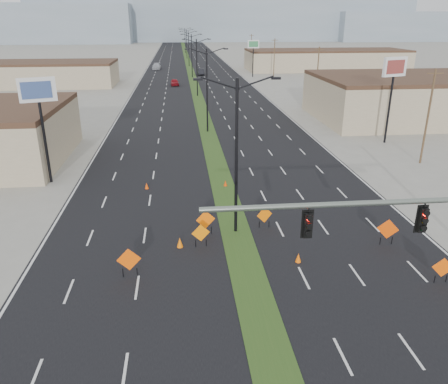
{
  "coord_description": "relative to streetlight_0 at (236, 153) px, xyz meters",
  "views": [
    {
      "loc": [
        -3.42,
        -13.89,
        13.15
      ],
      "look_at": [
        -0.87,
        11.15,
        3.2
      ],
      "focal_mm": 35.0,
      "sensor_mm": 36.0,
      "label": 1
    }
  ],
  "objects": [
    {
      "name": "ground",
      "position": [
        0.0,
        -12.0,
        -5.42
      ],
      "size": [
        600.0,
        600.0,
        0.0
      ],
      "primitive_type": "plane",
      "color": "gray",
      "rests_on": "ground"
    },
    {
      "name": "road_surface",
      "position": [
        0.0,
        88.0,
        -5.42
      ],
      "size": [
        25.0,
        400.0,
        0.02
      ],
      "primitive_type": "cube",
      "color": "black",
      "rests_on": "ground"
    },
    {
      "name": "median_strip",
      "position": [
        0.0,
        88.0,
        -5.42
      ],
      "size": [
        2.0,
        400.0,
        0.04
      ],
      "primitive_type": "cube",
      "color": "#284A1A",
      "rests_on": "ground"
    },
    {
      "name": "building_sw_far",
      "position": [
        -32.0,
        73.0,
        -3.17
      ],
      "size": [
        30.0,
        14.0,
        4.5
      ],
      "primitive_type": "cube",
      "color": "tan",
      "rests_on": "ground"
    },
    {
      "name": "building_se_near",
      "position": [
        34.0,
        33.0,
        -2.67
      ],
      "size": [
        36.0,
        18.0,
        5.5
      ],
      "primitive_type": "cube",
      "color": "tan",
      "rests_on": "ground"
    },
    {
      "name": "building_se_far",
      "position": [
        38.0,
        98.0,
        -2.92
      ],
      "size": [
        44.0,
        16.0,
        5.0
      ],
      "primitive_type": "cube",
      "color": "tan",
      "rests_on": "ground"
    },
    {
      "name": "mesa_center",
      "position": [
        40.0,
        288.0,
        8.58
      ],
      "size": [
        220.0,
        50.0,
        28.0
      ],
      "primitive_type": "cube",
      "color": "gray",
      "rests_on": "ground"
    },
    {
      "name": "mesa_east",
      "position": [
        180.0,
        278.0,
        3.58
      ],
      "size": [
        160.0,
        50.0,
        18.0
      ],
      "primitive_type": "cube",
      "color": "gray",
      "rests_on": "ground"
    },
    {
      "name": "mesa_backdrop",
      "position": [
        -30.0,
        308.0,
        10.58
      ],
      "size": [
        140.0,
        50.0,
        32.0
      ],
      "primitive_type": "cube",
      "color": "gray",
      "rests_on": "ground"
    },
    {
      "name": "streetlight_0",
      "position": [
        0.0,
        0.0,
        0.0
      ],
      "size": [
        5.15,
        0.24,
        10.02
      ],
      "color": "black",
      "rests_on": "ground"
    },
    {
      "name": "streetlight_1",
      "position": [
        0.0,
        28.0,
        0.0
      ],
      "size": [
        5.15,
        0.24,
        10.02
      ],
      "color": "black",
      "rests_on": "ground"
    },
    {
      "name": "streetlight_2",
      "position": [
        0.0,
        56.0,
        0.0
      ],
      "size": [
        5.15,
        0.24,
        10.02
      ],
      "color": "black",
      "rests_on": "ground"
    },
    {
      "name": "streetlight_3",
      "position": [
        0.0,
        84.0,
        0.0
      ],
      "size": [
        5.15,
        0.24,
        10.02
      ],
      "color": "black",
      "rests_on": "ground"
    },
    {
      "name": "streetlight_4",
      "position": [
        0.0,
        112.0,
        0.0
      ],
      "size": [
        5.15,
        0.24,
        10.02
      ],
      "color": "black",
      "rests_on": "ground"
    },
    {
      "name": "streetlight_5",
      "position": [
        0.0,
        140.0,
        0.0
      ],
      "size": [
        5.15,
        0.24,
        10.02
      ],
      "color": "black",
      "rests_on": "ground"
    },
    {
      "name": "streetlight_6",
      "position": [
        0.0,
        168.0,
        0.0
      ],
      "size": [
        5.15,
        0.24,
        10.02
      ],
      "color": "black",
      "rests_on": "ground"
    },
    {
      "name": "utility_pole_0",
      "position": [
        20.0,
        13.0,
        -0.74
      ],
      "size": [
        1.6,
        0.2,
        9.0
      ],
      "color": "#4C3823",
      "rests_on": "ground"
    },
    {
      "name": "utility_pole_1",
      "position": [
        20.0,
        48.0,
        -0.74
      ],
      "size": [
        1.6,
        0.2,
        9.0
      ],
      "color": "#4C3823",
      "rests_on": "ground"
    },
    {
      "name": "utility_pole_2",
      "position": [
        20.0,
        83.0,
        -0.74
      ],
      "size": [
        1.6,
        0.2,
        9.0
      ],
      "color": "#4C3823",
      "rests_on": "ground"
    },
    {
      "name": "utility_pole_3",
      "position": [
        20.0,
        118.0,
        -0.74
      ],
      "size": [
        1.6,
        0.2,
        9.0
      ],
      "color": "#4C3823",
      "rests_on": "ground"
    },
    {
      "name": "car_left",
      "position": [
        -4.23,
        70.15,
        -4.73
      ],
      "size": [
        1.9,
        4.14,
        1.38
      ],
      "primitive_type": "imported",
      "rotation": [
        0.0,
        0.0,
        0.07
      ],
      "color": "maroon",
      "rests_on": "ground"
    },
    {
      "name": "car_mid",
      "position": [
        2.33,
        88.97,
        -4.69
      ],
      "size": [
        1.56,
        4.43,
        1.46
      ],
      "primitive_type": "imported",
      "rotation": [
        0.0,
        0.0,
        0.0
      ],
      "color": "black",
      "rests_on": "ground"
    },
    {
      "name": "car_far",
      "position": [
        -9.47,
        103.79,
        -4.61
      ],
      "size": [
        2.34,
        5.59,
        1.61
      ],
      "primitive_type": "imported",
      "rotation": [
        0.0,
        0.0,
        -0.01
      ],
      "color": "#AAAEB4",
      "rests_on": "ground"
    },
    {
      "name": "construction_sign_0",
      "position": [
        -6.45,
        -4.9,
        -4.39
      ],
      "size": [
        1.31,
        0.17,
        1.75
      ],
      "rotation": [
        0.0,
        0.0,
        0.1
      ],
      "color": "#FE5505",
      "rests_on": "ground"
    },
    {
      "name": "construction_sign_1",
      "position": [
        -2.41,
        -1.85,
        -4.53
      ],
      "size": [
        1.13,
        0.21,
        1.52
      ],
      "rotation": [
        0.0,
        0.0,
        0.15
      ],
      "color": "orange",
      "rests_on": "ground"
    },
    {
      "name": "construction_sign_2",
      "position": [
        -2.0,
        -0.17,
        -4.43
      ],
      "size": [
        1.25,
        0.26,
        1.69
      ],
      "rotation": [
        0.0,
        0.0,
        0.17
      ],
      "color": "#FF6405",
      "rests_on": "ground"
    },
    {
      "name": "construction_sign_3",
      "position": [
        2.0,
        0.38,
        -4.53
      ],
      "size": [
        1.1,
        0.4,
        1.53
      ],
      "rotation": [
        0.0,
        0.0,
        0.32
      ],
      "color": "orange",
      "rests_on": "ground"
    },
    {
      "name": "construction_sign_4",
      "position": [
        10.16,
        -7.17,
        -4.54
      ],
      "size": [
        1.11,
        0.28,
        1.5
      ],
      "rotation": [
        0.0,
        0.0,
        -0.21
      ],
      "color": "#FF5505",
      "rests_on": "ground"
    },
    {
      "name": "construction_sign_5",
      "position": [
        9.15,
        -2.79,
        -4.39
      ],
      "size": [
        1.25,
        0.48,
        1.74
      ],
      "rotation": [
        0.0,
        0.0,
        -0.34
      ],
      "color": "#F44805",
      "rests_on": "ground"
    },
    {
      "name": "cone_0",
      "position": [
        -3.71,
        -1.81,
        -5.09
      ],
      "size": [
        0.43,
        0.43,
        0.65
      ],
      "primitive_type": "cone",
      "rotation": [
        0.0,
        0.0,
        -0.12
      ],
      "color": "orange",
      "rests_on": "ground"
    },
    {
      "name": "cone_1",
      "position": [
        3.12,
        -4.3,
        -5.13
      ],
      "size": [
        0.4,
        0.4,
        0.57
      ],
      "primitive_type": "cone",
      "rotation": [
        0.0,
        0.0,
        0.19
      ],
      "color": "#FD6205",
      "rests_on": "ground"
    },
    {
      "name": "cone_2",
      "position": [
        0.21,
        8.48,
        -5.15
      ],
      "size": [
        0.39,
        0.39,
        0.54
      ],
      "primitive_type": "cone",
      "rotation": [
        0.0,
        0.0,
        0.22
      ],
      "color": "#D93B04",
      "rests_on": "ground"
    },
    {
      "name": "cone_3",
      "position": [
        -6.39,
        8.56,
        -5.14
      ],
      "size": [
        0.35,
        0.35,
        0.55
      ],
      "primitive_type": "cone",
      "rotation": [
        0.0,
        0.0,
        -0.06
      ],
      "color": "#E64404",
      "rests_on": "ground"
    },
    {
      "name": "pole_sign_west",
      "position": [
        -14.78,
        11.1,
        1.78
      ],
      "size": [
        2.84,
        1.31,
        8.87
      ],
      "rotation": [
        0.0,
        0.0,
        0.35
      ],
      "color": "black",
      "rests_on": "ground"
    },
    {
      "name": "pole_sign_east_near",
      "position": [
        19.93,
        20.77,
        2.29
      ],
      "size": [
        3.02,
        1.36,
        9.46
      ],
      "rotation": [
        0.0,
        0.0,
        0.34
      ],
      "color": "black",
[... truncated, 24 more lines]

